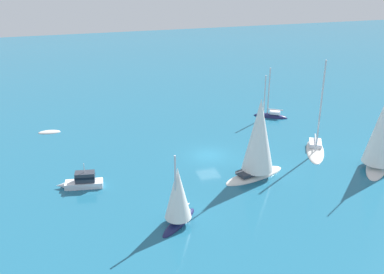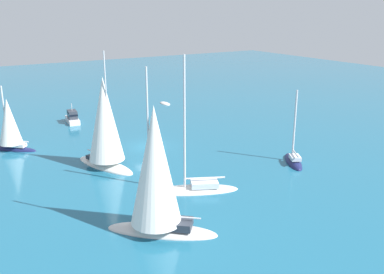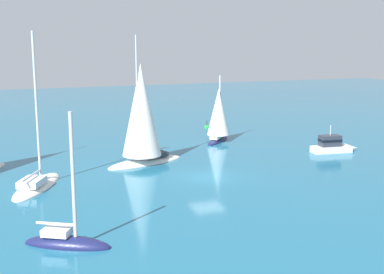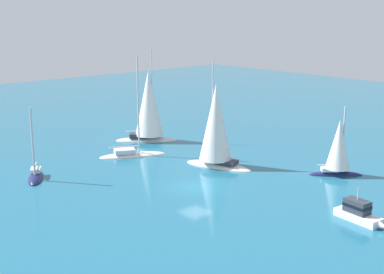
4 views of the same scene
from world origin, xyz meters
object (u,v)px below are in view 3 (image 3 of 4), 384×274
motor_cruiser (332,145)px  yacht (67,242)px  sloop (37,184)px  channel_buoy (207,127)px  ketch_1 (142,118)px  ketch (218,116)px

motor_cruiser → yacht: bearing=-145.4°
sloop → channel_buoy: (21.45, 19.29, -0.24)m
sloop → channel_buoy: sloop is taller
motor_cruiser → yacht: size_ratio=0.63×
yacht → sloop: sloop is taller
motor_cruiser → ketch_1: (-18.07, 2.06, 3.32)m
motor_cruiser → ketch_1: size_ratio=0.42×
ketch → sloop: 22.34m
motor_cruiser → ketch_1: bearing=-179.6°
ketch → ketch_1: bearing=166.7°
yacht → ketch: (18.65, 22.80, 2.44)m
ketch_1 → ketch: bearing=-164.6°
yacht → channel_buoy: 37.42m
yacht → ketch: 29.56m
ketch → sloop: size_ratio=0.63×
ketch_1 → motor_cruiser: bearing=155.0°
sloop → channel_buoy: size_ratio=10.28×
sloop → ketch: bearing=-34.7°
yacht → sloop: 11.84m
sloop → yacht: bearing=-151.1°
ketch → sloop: (-19.31, -10.98, -2.39)m
ketch → sloop: bearing=162.4°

